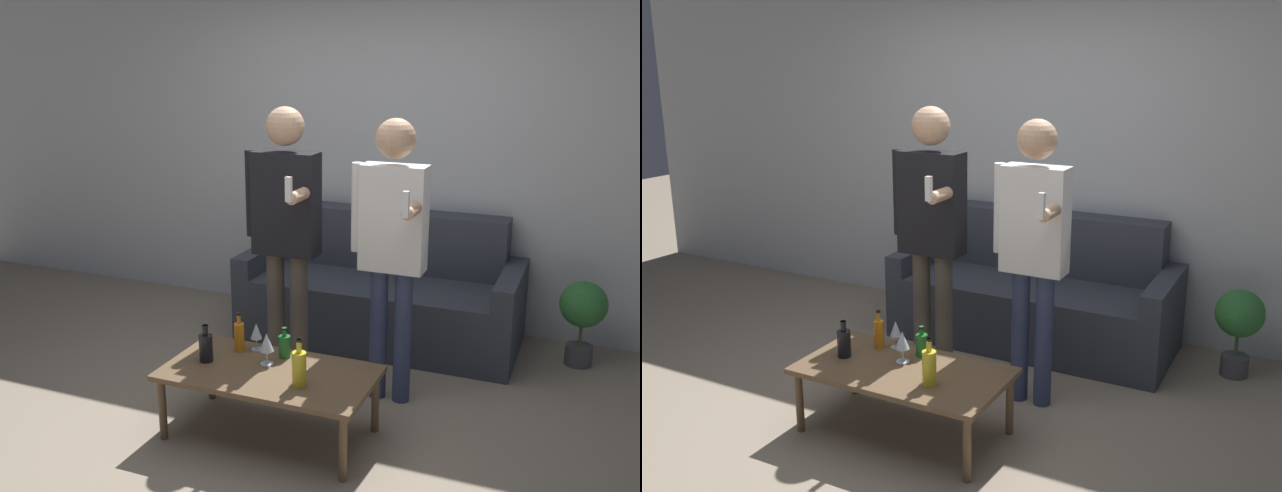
% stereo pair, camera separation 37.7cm
% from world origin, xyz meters
% --- Properties ---
extents(ground_plane, '(16.00, 16.00, 0.00)m').
position_xyz_m(ground_plane, '(0.00, 0.00, 0.00)').
color(ground_plane, gray).
extents(wall_back, '(8.00, 0.06, 2.70)m').
position_xyz_m(wall_back, '(0.00, 1.97, 1.35)').
color(wall_back, silver).
rests_on(wall_back, ground_plane).
extents(couch, '(1.98, 0.83, 0.91)m').
position_xyz_m(couch, '(0.19, 1.54, 0.32)').
color(couch, '#383D47').
rests_on(couch, ground_plane).
extents(coffee_table, '(1.14, 0.61, 0.39)m').
position_xyz_m(coffee_table, '(0.05, -0.04, 0.35)').
color(coffee_table, brown).
rests_on(coffee_table, ground_plane).
extents(bottle_orange, '(0.07, 0.07, 0.18)m').
position_xyz_m(bottle_orange, '(0.06, 0.15, 0.46)').
color(bottle_orange, '#23752D').
rests_on(bottle_orange, coffee_table).
extents(bottle_green, '(0.07, 0.07, 0.26)m').
position_xyz_m(bottle_green, '(0.28, -0.14, 0.49)').
color(bottle_green, yellow).
rests_on(bottle_green, coffee_table).
extents(bottle_dark, '(0.06, 0.06, 0.23)m').
position_xyz_m(bottle_dark, '(-0.22, 0.13, 0.48)').
color(bottle_dark, orange).
rests_on(bottle_dark, coffee_table).
extents(bottle_yellow, '(0.08, 0.08, 0.21)m').
position_xyz_m(bottle_yellow, '(-0.33, -0.06, 0.47)').
color(bottle_yellow, black).
rests_on(bottle_yellow, coffee_table).
extents(wine_glass_near, '(0.08, 0.08, 0.18)m').
position_xyz_m(wine_glass_near, '(0.01, 0.03, 0.51)').
color(wine_glass_near, silver).
rests_on(wine_glass_near, coffee_table).
extents(wine_glass_far, '(0.07, 0.07, 0.16)m').
position_xyz_m(wine_glass_far, '(-0.14, 0.18, 0.50)').
color(wine_glass_far, silver).
rests_on(wine_glass_far, coffee_table).
extents(person_standing_left, '(0.47, 0.44, 1.74)m').
position_xyz_m(person_standing_left, '(-0.15, 0.63, 1.04)').
color(person_standing_left, brown).
rests_on(person_standing_left, ground_plane).
extents(person_standing_right, '(0.44, 0.42, 1.70)m').
position_xyz_m(person_standing_right, '(0.53, 0.62, 1.02)').
color(person_standing_right, navy).
rests_on(person_standing_right, ground_plane).
extents(potted_plant, '(0.31, 0.31, 0.59)m').
position_xyz_m(potted_plant, '(1.58, 1.57, 0.38)').
color(potted_plant, '#4C4C51').
rests_on(potted_plant, ground_plane).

